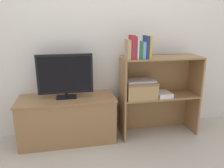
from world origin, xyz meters
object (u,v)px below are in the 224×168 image
object	(u,v)px
laptop	(140,80)
book_crimson	(132,47)
tv_stand	(68,119)
tv	(65,75)
book_navy	(146,47)
book_mustard	(149,47)
book_skyblue	(143,50)
storage_basket_left	(140,88)
book_ivory	(137,47)
magazine_stack	(163,94)
book_plum	(135,48)
book_forest	(139,50)
book_tan	(128,49)

from	to	relation	value
laptop	book_crimson	bearing A→B (deg)	-159.14
tv_stand	tv	bearing A→B (deg)	-90.00
book_navy	book_mustard	world-z (taller)	book_navy
book_skyblue	storage_basket_left	bearing A→B (deg)	90.96
tv_stand	book_mustard	distance (m)	1.23
book_ivory	magazine_stack	xyz separation A→B (m)	(0.35, 0.01, -0.56)
tv_stand	laptop	world-z (taller)	laptop
book_navy	magazine_stack	distance (m)	0.61
book_crimson	book_mustard	world-z (taller)	book_crimson
tv_stand	tv	world-z (taller)	tv
book_skyblue	book_navy	world-z (taller)	book_navy
book_plum	book_forest	xyz separation A→B (m)	(0.05, 0.00, -0.02)
book_plum	book_navy	distance (m)	0.13
book_skyblue	magazine_stack	world-z (taller)	book_skyblue
laptop	magazine_stack	size ratio (longest dim) A/B	1.53
book_ivory	laptop	distance (m)	0.40
book_tan	book_navy	distance (m)	0.20
tv	book_forest	size ratio (longest dim) A/B	3.22
book_mustard	magazine_stack	size ratio (longest dim) A/B	1.12
book_forest	book_skyblue	xyz separation A→B (m)	(0.04, 0.00, -0.00)
book_tan	book_crimson	distance (m)	0.05
book_mustard	book_tan	bearing A→B (deg)	180.00
book_crimson	storage_basket_left	world-z (taller)	book_crimson
tv	book_ivory	size ratio (longest dim) A/B	2.49
book_navy	book_mustard	distance (m)	0.03
book_crimson	magazine_stack	bearing A→B (deg)	1.89
book_tan	book_crimson	xyz separation A→B (m)	(0.04, 0.00, 0.02)
tv	book_forest	bearing A→B (deg)	-7.74
book_mustard	storage_basket_left	bearing A→B (deg)	144.99
magazine_stack	tv_stand	bearing A→B (deg)	175.03
laptop	tv_stand	bearing A→B (deg)	175.65
book_tan	magazine_stack	world-z (taller)	book_tan
laptop	magazine_stack	world-z (taller)	laptop
book_crimson	book_mustard	size ratio (longest dim) A/B	1.04
tv	book_ivory	bearing A→B (deg)	-8.05
book_skyblue	laptop	distance (m)	0.36
tv	book_crimson	size ratio (longest dim) A/B	2.41
book_mustard	book_skyblue	bearing A→B (deg)	180.00
book_mustard	tv_stand	bearing A→B (deg)	173.04
book_navy	magazine_stack	bearing A→B (deg)	3.11
book_ivory	laptop	xyz separation A→B (m)	(0.07, 0.05, -0.39)
book_crimson	book_mustard	bearing A→B (deg)	-0.00
book_crimson	book_tan	bearing A→B (deg)	180.00
book_forest	laptop	distance (m)	0.36
tv_stand	storage_basket_left	xyz separation A→B (m)	(0.84, -0.06, 0.34)
book_tan	laptop	distance (m)	0.41
book_plum	book_mustard	size ratio (longest dim) A/B	0.95
book_crimson	book_skyblue	bearing A→B (deg)	0.00
book_crimson	book_mustard	xyz separation A→B (m)	(0.19, -0.00, -0.00)
book_tan	book_plum	size ratio (longest dim) A/B	0.90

